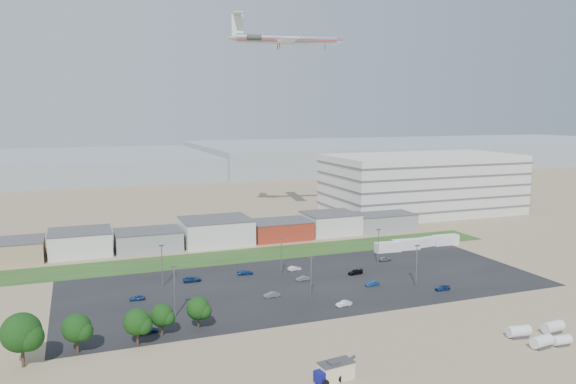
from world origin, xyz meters
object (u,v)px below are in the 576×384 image
parked_car_2 (443,288)px  parked_car_8 (385,259)px  telehandler (329,372)px  box_trailer_a (388,247)px  parked_car_4 (272,295)px  parked_car_7 (303,278)px  parked_car_6 (245,272)px  parked_car_12 (355,272)px  parked_car_1 (372,283)px  parked_car_9 (192,279)px  parked_car_13 (344,304)px  parked_car_5 (137,298)px  storage_tank_nw (519,331)px  tree_far_left (21,337)px  portable_shed (336,371)px  parked_car_10 (147,330)px  parked_car_11 (295,268)px  airliner (287,39)px

parked_car_2 → parked_car_8: size_ratio=1.01×
telehandler → box_trailer_a: telehandler is taller
parked_car_4 → parked_car_7: parked_car_4 is taller
parked_car_6 → parked_car_12: 29.39m
parked_car_12 → parked_car_6: bearing=-118.1°
parked_car_2 → parked_car_1: bearing=-124.2°
telehandler → parked_car_9: telehandler is taller
parked_car_12 → parked_car_13: bearing=-41.3°
parked_car_5 → parked_car_6: bearing=117.1°
storage_tank_nw → parked_car_5: 81.90m
telehandler → parked_car_4: size_ratio=2.07×
parked_car_5 → parked_car_7: size_ratio=0.95×
parked_car_9 → parked_car_12: size_ratio=1.08×
parked_car_13 → tree_far_left: bearing=-91.1°
parked_car_8 → parked_car_12: bearing=118.5°
parked_car_4 → storage_tank_nw: bearing=39.6°
portable_shed → parked_car_4: (3.59, 42.04, -0.83)m
parked_car_2 → parked_car_5: bearing=-106.3°
tree_far_left → parked_car_10: tree_far_left is taller
parked_car_13 → telehandler: bearing=-38.1°
parked_car_5 → parked_car_11: (42.86, 9.90, 0.02)m
parked_car_1 → parked_car_6: size_ratio=0.89×
parked_car_2 → parked_car_7: (-28.81, 19.31, -0.05)m
parked_car_5 → parked_car_13: 47.36m
parked_car_7 → parked_car_10: size_ratio=0.84×
telehandler → airliner: size_ratio=0.17×
telehandler → parked_car_7: size_ratio=2.18×
parked_car_1 → parked_car_2: parked_car_2 is taller
portable_shed → storage_tank_nw: (40.05, 2.72, -0.15)m
tree_far_left → parked_car_8: bearing=22.2°
parked_car_9 → parked_car_13: bearing=-138.2°
parked_car_4 → parked_car_5: 31.00m
parked_car_8 → parked_car_9: (-56.25, 0.07, -0.00)m
telehandler → parked_car_1: bearing=40.4°
parked_car_8 → box_trailer_a: bearing=-38.5°
parked_car_9 → parked_car_11: (28.19, 0.22, -0.04)m
parked_car_4 → parked_car_5: size_ratio=1.10×
storage_tank_nw → parked_car_7: (-24.72, 48.77, -0.72)m
portable_shed → parked_car_11: portable_shed is taller
tree_far_left → parked_car_5: (21.69, 28.16, -4.79)m
parked_car_10 → parked_car_11: 52.88m
storage_tank_nw → parked_car_12: (-9.42, 49.08, -0.69)m
parked_car_6 → parked_car_10: 43.14m
parked_car_4 → portable_shed: bearing=-8.1°
parked_car_1 → parked_car_12: parked_car_12 is taller
parked_car_8 → tree_far_left: bearing=108.8°
tree_far_left → parked_car_13: 65.02m
parked_car_8 → parked_car_10: size_ratio=0.88×
parked_car_2 → parked_car_4: size_ratio=1.00×
box_trailer_a → parked_car_7: (-35.94, -18.30, -0.93)m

